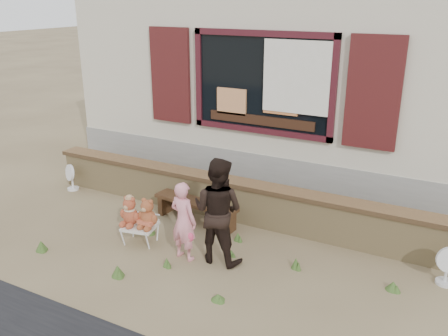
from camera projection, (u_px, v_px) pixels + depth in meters
The scene contains 12 objects.
ground at pixel (205, 245), 6.89m from camera, with size 80.00×80.00×0.00m, color brown.
shopfront at pixel (310, 67), 9.94m from camera, with size 8.04×5.13×4.00m.
brick_wall at pixel (236, 199), 7.60m from camera, with size 7.10×0.36×0.67m.
bench at pixel (196, 207), 7.49m from camera, with size 1.48×0.46×0.37m.
folding_chair at pixel (140, 227), 6.87m from camera, with size 0.53×0.49×0.28m.
teddy_bear_left at pixel (130, 210), 6.82m from camera, with size 0.32×0.28×0.44m, color brown, non-canonical shape.
teddy_bear_right at pixel (148, 213), 6.74m from camera, with size 0.33×0.28×0.45m, color brown, non-canonical shape.
child at pixel (184, 221), 6.37m from camera, with size 0.41×0.27×1.12m, color pink.
adult at pixel (218, 211), 6.27m from camera, with size 0.71×0.56×1.47m, color black.
fan_left at pixel (72, 177), 8.77m from camera, with size 0.32×0.22×0.50m.
fan_right at pixel (447, 266), 5.87m from camera, with size 0.34×0.22×0.52m.
grass_tufts at pixel (184, 258), 6.42m from camera, with size 4.76×1.72×0.16m.
Camera 1 is at (3.07, -5.26, 3.41)m, focal length 38.00 mm.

